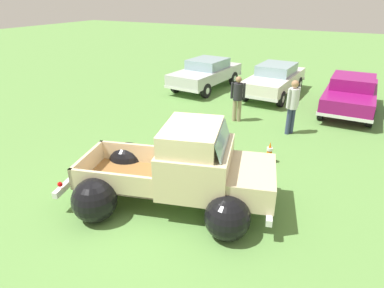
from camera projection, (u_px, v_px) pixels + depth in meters
The scene contains 8 objects.
ground_plane at pixel (169, 201), 7.68m from camera, with size 80.00×80.00×0.00m, color #609347.
vintage_pickup_truck at pixel (185, 174), 7.29m from camera, with size 4.97×3.69×1.96m.
show_car_0 at pixel (206, 73), 16.33m from camera, with size 2.21×4.54×1.43m.
show_car_1 at pixel (275, 79), 15.20m from camera, with size 1.95×4.58×1.43m.
show_car_2 at pixel (351, 93), 13.05m from camera, with size 1.90×4.32×1.43m.
spectator_0 at pixel (293, 104), 10.90m from camera, with size 0.47×0.49×1.84m.
spectator_1 at pixel (238, 96), 12.04m from camera, with size 0.53×0.42×1.69m.
lane_cone_0 at pixel (269, 152), 9.29m from camera, with size 0.36×0.36×0.63m.
Camera 1 is at (3.50, -5.41, 4.42)m, focal length 30.89 mm.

